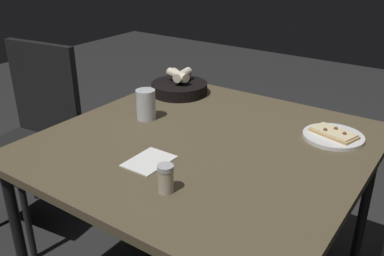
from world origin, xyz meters
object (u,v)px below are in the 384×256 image
pizza_plate (333,136)px  beer_glass (146,106)px  bread_basket (179,86)px  chair_near (33,128)px  pepper_shaker (166,180)px  dining_table (204,153)px

pizza_plate → beer_glass: 0.73m
pizza_plate → bread_basket: bearing=-95.3°
bread_basket → chair_near: 0.77m
pizza_plate → pepper_shaker: 0.70m
dining_table → beer_glass: (-0.04, -0.31, 0.11)m
dining_table → bread_basket: bread_basket is taller
chair_near → pizza_plate: bearing=103.6°
beer_glass → pepper_shaker: bearing=46.4°
beer_glass → pepper_shaker: 0.55m
dining_table → pizza_plate: size_ratio=5.07×
bread_basket → chair_near: (0.40, -0.61, -0.23)m
pizza_plate → pepper_shaker: pepper_shaker is taller
pizza_plate → bread_basket: 0.76m
pepper_shaker → beer_glass: bearing=-133.6°
pepper_shaker → dining_table: bearing=-164.8°
pizza_plate → chair_near: size_ratio=0.24×
pepper_shaker → chair_near: bearing=-105.6°
pizza_plate → chair_near: (0.33, -1.37, -0.20)m
bread_basket → beer_glass: 0.33m
beer_glass → pepper_shaker: size_ratio=1.43×
pizza_plate → pepper_shaker: bearing=-24.3°
beer_glass → pepper_shaker: beer_glass is taller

